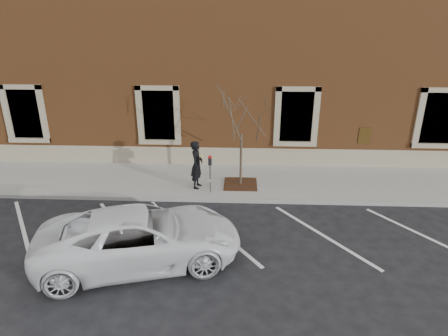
{
  "coord_description": "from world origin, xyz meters",
  "views": [
    {
      "loc": [
        0.6,
        -12.46,
        6.19
      ],
      "look_at": [
        0.0,
        0.6,
        1.1
      ],
      "focal_mm": 30.0,
      "sensor_mm": 36.0,
      "label": 1
    }
  ],
  "objects_px": {
    "man": "(197,165)",
    "parking_meter": "(210,167)",
    "sapling": "(242,120)",
    "white_truck": "(141,237)"
  },
  "relations": [
    {
      "from": "white_truck",
      "to": "sapling",
      "type": "bearing_deg",
      "value": -43.29
    },
    {
      "from": "parking_meter",
      "to": "white_truck",
      "type": "bearing_deg",
      "value": -123.25
    },
    {
      "from": "parking_meter",
      "to": "sapling",
      "type": "xyz_separation_m",
      "value": [
        1.15,
        0.78,
        1.64
      ]
    },
    {
      "from": "man",
      "to": "white_truck",
      "type": "distance_m",
      "value": 4.83
    },
    {
      "from": "sapling",
      "to": "white_truck",
      "type": "relative_size",
      "value": 0.7
    },
    {
      "from": "parking_meter",
      "to": "white_truck",
      "type": "relative_size",
      "value": 0.27
    },
    {
      "from": "man",
      "to": "parking_meter",
      "type": "height_order",
      "value": "man"
    },
    {
      "from": "parking_meter",
      "to": "sapling",
      "type": "distance_m",
      "value": 2.15
    },
    {
      "from": "man",
      "to": "parking_meter",
      "type": "xyz_separation_m",
      "value": [
        0.55,
        -0.45,
        0.08
      ]
    },
    {
      "from": "man",
      "to": "sapling",
      "type": "distance_m",
      "value": 2.43
    }
  ]
}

